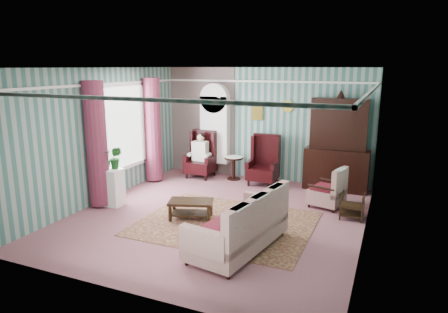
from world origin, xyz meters
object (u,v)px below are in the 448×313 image
at_px(coffee_table, 191,210).
at_px(wingback_right, 263,160).
at_px(nest_table, 352,206).
at_px(floral_armchair, 327,183).
at_px(bookcase, 215,134).
at_px(seated_woman, 200,156).
at_px(sofa, 238,222).
at_px(dresser_hutch, 338,142).
at_px(wingback_left, 200,154).
at_px(round_side_table, 234,168).
at_px(plant_stand, 110,187).

bearing_deg(coffee_table, wingback_right, 78.37).
xyz_separation_m(nest_table, floral_armchair, (-0.57, 0.51, 0.25)).
relative_size(bookcase, seated_woman, 1.90).
relative_size(sofa, coffee_table, 2.36).
distance_m(bookcase, seated_woman, 0.70).
bearing_deg(nest_table, coffee_table, -156.75).
relative_size(dresser_hutch, wingback_left, 1.89).
distance_m(round_side_table, floral_armchair, 2.87).
bearing_deg(sofa, seated_woman, 44.11).
relative_size(plant_stand, sofa, 0.40).
xyz_separation_m(plant_stand, floral_armchair, (4.30, 1.71, 0.12)).
distance_m(bookcase, plant_stand, 3.39).
height_order(seated_woman, nest_table, seated_woman).
height_order(plant_stand, coffee_table, plant_stand).
relative_size(bookcase, plant_stand, 2.80).
bearing_deg(wingback_left, nest_table, -20.85).
distance_m(dresser_hutch, wingback_right, 1.86).
relative_size(bookcase, floral_armchair, 2.15).
xyz_separation_m(wingback_right, seated_woman, (-1.75, 0.00, -0.04)).
bearing_deg(floral_armchair, dresser_hutch, 14.74).
bearing_deg(round_side_table, sofa, -67.26).
height_order(wingback_left, seated_woman, wingback_left).
bearing_deg(seated_woman, sofa, -55.72).
xyz_separation_m(wingback_right, plant_stand, (-2.55, -2.75, -0.22)).
bearing_deg(plant_stand, seated_woman, 73.78).
xyz_separation_m(bookcase, wingback_left, (-0.25, -0.39, -0.50)).
bearing_deg(nest_table, sofa, -126.56).
xyz_separation_m(bookcase, nest_table, (3.82, -1.94, -0.85)).
xyz_separation_m(wingback_right, nest_table, (2.32, -1.55, -0.35)).
relative_size(wingback_right, coffee_table, 1.47).
distance_m(wingback_right, plant_stand, 3.76).
relative_size(dresser_hutch, sofa, 1.18).
relative_size(wingback_left, round_side_table, 2.08).
xyz_separation_m(bookcase, wingback_right, (1.50, -0.39, -0.50)).
xyz_separation_m(dresser_hutch, wingback_left, (-3.50, -0.27, -0.55)).
relative_size(wingback_left, nest_table, 2.31).
height_order(wingback_left, coffee_table, wingback_left).
bearing_deg(plant_stand, bookcase, 71.51).
xyz_separation_m(bookcase, sofa, (2.25, -4.06, -0.65)).
xyz_separation_m(plant_stand, sofa, (3.30, -0.92, 0.07)).
xyz_separation_m(wingback_right, floral_armchair, (1.75, -1.04, -0.11)).
bearing_deg(dresser_hutch, seated_woman, -175.59).
height_order(wingback_right, seated_woman, wingback_right).
bearing_deg(seated_woman, nest_table, -20.85).
height_order(bookcase, coffee_table, bookcase).
relative_size(seated_woman, plant_stand, 1.47).
bearing_deg(wingback_left, coffee_table, -67.19).
height_order(bookcase, nest_table, bookcase).
bearing_deg(nest_table, wingback_left, 159.15).
relative_size(seated_woman, round_side_table, 1.97).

